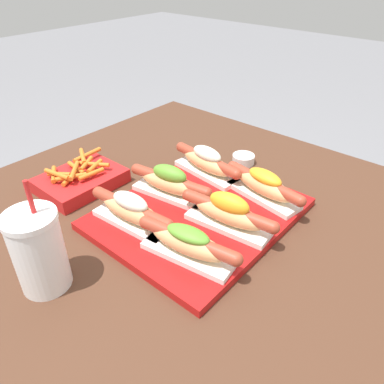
# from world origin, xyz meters

# --- Properties ---
(patio_table) EXTENTS (1.09, 1.08, 0.72)m
(patio_table) POSITION_xyz_m (0.00, 0.00, 0.36)
(patio_table) COLOR #4C2D1E
(patio_table) RESTS_ON ground_plane
(serving_tray) EXTENTS (0.43, 0.36, 0.02)m
(serving_tray) POSITION_xyz_m (0.03, -0.02, 0.73)
(serving_tray) COLOR #B71414
(serving_tray) RESTS_ON patio_table
(hot_dog_0) EXTENTS (0.09, 0.22, 0.07)m
(hot_dog_0) POSITION_xyz_m (-0.10, -0.10, 0.77)
(hot_dog_0) COLOR white
(hot_dog_0) RESTS_ON serving_tray
(hot_dog_1) EXTENTS (0.08, 0.22, 0.08)m
(hot_dog_1) POSITION_xyz_m (0.03, -0.10, 0.77)
(hot_dog_1) COLOR white
(hot_dog_1) RESTS_ON serving_tray
(hot_dog_2) EXTENTS (0.09, 0.22, 0.07)m
(hot_dog_2) POSITION_xyz_m (0.17, -0.10, 0.77)
(hot_dog_2) COLOR white
(hot_dog_2) RESTS_ON serving_tray
(hot_dog_3) EXTENTS (0.07, 0.22, 0.07)m
(hot_dog_3) POSITION_xyz_m (-0.10, 0.06, 0.77)
(hot_dog_3) COLOR white
(hot_dog_3) RESTS_ON serving_tray
(hot_dog_4) EXTENTS (0.09, 0.22, 0.08)m
(hot_dog_4) POSITION_xyz_m (0.03, 0.07, 0.77)
(hot_dog_4) COLOR white
(hot_dog_4) RESTS_ON serving_tray
(hot_dog_5) EXTENTS (0.08, 0.22, 0.08)m
(hot_dog_5) POSITION_xyz_m (0.17, 0.07, 0.77)
(hot_dog_5) COLOR white
(hot_dog_5) RESTS_ON serving_tray
(sauce_bowl) EXTENTS (0.06, 0.06, 0.02)m
(sauce_bowl) POSITION_xyz_m (0.30, 0.05, 0.73)
(sauce_bowl) COLOR white
(sauce_bowl) RESTS_ON patio_table
(drink_cup) EXTENTS (0.09, 0.09, 0.21)m
(drink_cup) POSITION_xyz_m (-0.30, 0.06, 0.80)
(drink_cup) COLOR white
(drink_cup) RESTS_ON patio_table
(fries_basket) EXTENTS (0.20, 0.15, 0.06)m
(fries_basket) POSITION_xyz_m (-0.07, 0.29, 0.74)
(fries_basket) COLOR red
(fries_basket) RESTS_ON patio_table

